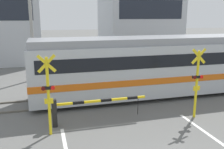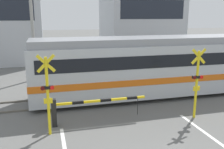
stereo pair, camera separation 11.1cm
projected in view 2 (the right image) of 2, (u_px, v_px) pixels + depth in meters
name	position (u px, v px, depth m)	size (l,w,h in m)	color
rail_track_near	(111.00, 102.00, 12.99)	(50.00, 0.10, 0.08)	#5B564C
rail_track_far	(104.00, 94.00, 14.34)	(50.00, 0.10, 0.08)	#5B564C
commuter_train	(191.00, 63.00, 14.55)	(18.21, 2.79, 3.32)	#B7BCC1
crossing_barrier_near	(79.00, 107.00, 10.36)	(4.04, 0.20, 1.17)	black
crossing_barrier_far	(124.00, 72.00, 16.88)	(4.04, 0.20, 1.17)	black
crossing_signal_left	(48.00, 92.00, 9.21)	(0.68, 0.15, 3.10)	yellow
crossing_signal_right	(197.00, 80.00, 10.80)	(0.68, 0.15, 3.10)	yellow
pedestrian	(84.00, 63.00, 18.86)	(0.38, 0.22, 1.69)	brown
building_left_of_street	(3.00, 15.00, 23.89)	(7.13, 6.61, 9.02)	#B2B7BC
building_right_of_street	(140.00, 14.00, 27.44)	(7.89, 6.61, 9.22)	#B2B7BC
utility_pole_streetside	(32.00, 21.00, 17.00)	(0.22, 0.22, 8.23)	gray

